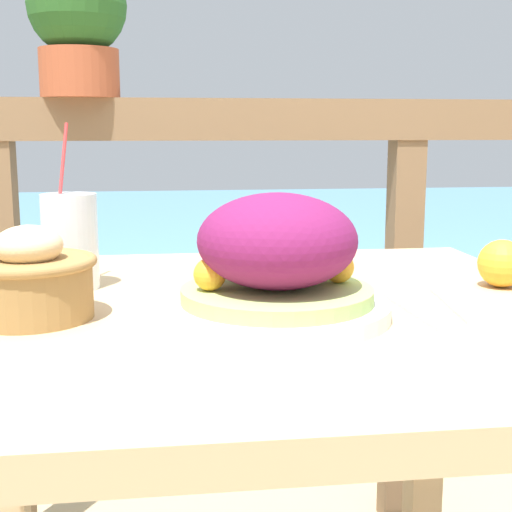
{
  "coord_description": "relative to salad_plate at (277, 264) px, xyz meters",
  "views": [
    {
      "loc": [
        -0.11,
        -0.91,
        0.97
      ],
      "look_at": [
        0.02,
        0.04,
        0.79
      ],
      "focal_mm": 50.0,
      "sensor_mm": 36.0,
      "label": 1
    }
  ],
  "objects": [
    {
      "name": "fork",
      "position": [
        0.18,
        -0.01,
        -0.07
      ],
      "size": [
        0.03,
        0.18,
        0.0
      ],
      "color": "silver",
      "rests_on": "patio_table"
    },
    {
      "name": "drink_glass",
      "position": [
        -0.27,
        0.2,
        0.0
      ],
      "size": [
        0.08,
        0.09,
        0.24
      ],
      "color": "silver",
      "rests_on": "patio_table"
    },
    {
      "name": "sea_backdrop",
      "position": [
        -0.03,
        3.24,
        -0.58
      ],
      "size": [
        12.0,
        4.0,
        0.44
      ],
      "color": "#568EA8",
      "rests_on": "ground_plane"
    },
    {
      "name": "patio_table",
      "position": [
        -0.03,
        0.06,
        -0.18
      ],
      "size": [
        0.91,
        0.82,
        0.73
      ],
      "color": "tan",
      "rests_on": "ground_plane"
    },
    {
      "name": "salad_plate",
      "position": [
        0.0,
        0.0,
        0.0
      ],
      "size": [
        0.28,
        0.28,
        0.16
      ],
      "color": "silver",
      "rests_on": "patio_table"
    },
    {
      "name": "potted_plant",
      "position": [
        -0.31,
        0.74,
        0.38
      ],
      "size": [
        0.21,
        0.21,
        0.29
      ],
      "color": "#A34C2D",
      "rests_on": "railing_fence"
    },
    {
      "name": "knife",
      "position": [
        0.24,
        0.02,
        -0.07
      ],
      "size": [
        0.04,
        0.18,
        0.0
      ],
      "color": "silver",
      "rests_on": "patio_table"
    },
    {
      "name": "bread_basket",
      "position": [
        -0.3,
        0.03,
        -0.02
      ],
      "size": [
        0.16,
        0.16,
        0.12
      ],
      "color": "olive",
      "rests_on": "patio_table"
    },
    {
      "name": "railing_fence",
      "position": [
        -0.03,
        0.74,
        -0.06
      ],
      "size": [
        2.8,
        0.08,
        1.03
      ],
      "color": "brown",
      "rests_on": "ground_plane"
    },
    {
      "name": "orange_near_basket",
      "position": [
        0.36,
        0.13,
        -0.03
      ],
      "size": [
        0.07,
        0.07,
        0.07
      ],
      "color": "#F9A328",
      "rests_on": "patio_table"
    }
  ]
}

